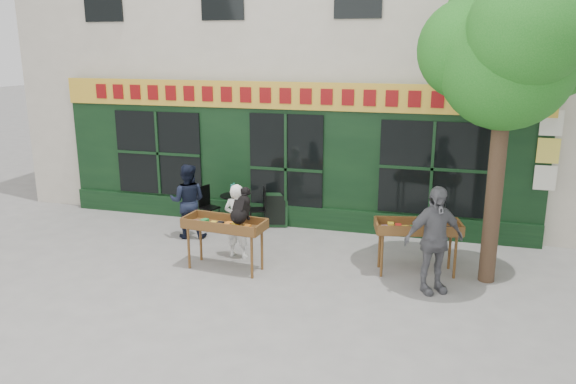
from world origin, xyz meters
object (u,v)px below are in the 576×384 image
Objects in this scene: woman at (237,221)px; bistro_table at (234,204)px; book_cart_center at (225,227)px; book_cart_right at (418,230)px; man_right at (434,240)px; man_left at (188,201)px; dog at (241,205)px.

woman is 1.89m from bistro_table.
book_cart_center is 1.05× the size of woman.
bistro_table is at bearing 146.92° from book_cart_right.
man_right is 1.14× the size of man_left.
book_cart_center is 2.59× the size of dog.
book_cart_right is at bearing -172.01° from woman.
bistro_table is 1.17m from man_left.
book_cart_right is at bearing 79.41° from man_right.
woman is at bearing 122.22° from dog.
book_cart_center is 2.07m from man_left.
man_left is at bearing 140.28° from book_cart_center.
dog is at bearing -65.51° from bistro_table.
book_cart_center and book_cart_right have the same top height.
dog is 0.96m from woman.
man_left is (-1.45, 1.47, -0.01)m from book_cart_center.
man_left is at bearing 159.67° from book_cart_right.
man_right reaches higher than book_cart_center.
dog is 0.37× the size of man_left.
woman is 0.93× the size of book_cart_right.
woman is (-0.00, 0.65, -0.08)m from book_cart_center.
bistro_table is (-0.75, 1.72, -0.20)m from woman.
man_left reaches higher than book_cart_center.
man_left reaches higher than bistro_table.
book_cart_center is at bearing 148.22° from man_right.
dog is 2.41m from man_left.
dog reaches higher than bistro_table.
man_left is at bearing -127.87° from bistro_table.
dog is 0.32× the size of man_right.
book_cart_center is at bearing 177.52° from dog.
book_cart_right is 0.98× the size of man_left.
dog is (0.35, -0.05, 0.47)m from book_cart_center.
book_cart_center is 0.65m from woman.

